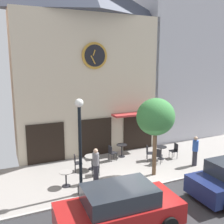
% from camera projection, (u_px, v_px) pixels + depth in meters
% --- Properties ---
extents(ground_plane, '(28.02, 10.94, 0.13)m').
position_uv_depth(ground_plane, '(148.00, 193.00, 11.32)').
color(ground_plane, gray).
extents(clock_building, '(9.02, 3.40, 10.84)m').
position_uv_depth(clock_building, '(88.00, 63.00, 15.93)').
color(clock_building, beige).
rests_on(clock_building, ground_plane).
extents(neighbor_building_right, '(6.56, 3.85, 14.42)m').
position_uv_depth(neighbor_building_right, '(179.00, 42.00, 19.45)').
color(neighbor_building_right, '#B2B2BC').
rests_on(neighbor_building_right, ground_plane).
extents(street_lamp, '(0.36, 0.36, 4.22)m').
position_uv_depth(street_lamp, '(80.00, 147.00, 10.84)').
color(street_lamp, black).
rests_on(street_lamp, ground_plane).
extents(street_tree, '(1.95, 1.76, 3.97)m').
position_uv_depth(street_tree, '(156.00, 117.00, 12.62)').
color(street_tree, brown).
rests_on(street_tree, ground_plane).
extents(cafe_table_near_door, '(0.62, 0.62, 0.72)m').
position_uv_depth(cafe_table_near_door, '(66.00, 177.00, 11.85)').
color(cafe_table_near_door, black).
rests_on(cafe_table_near_door, ground_plane).
extents(cafe_table_rightmost, '(0.79, 0.79, 0.75)m').
position_uv_depth(cafe_table_rightmost, '(92.00, 159.00, 13.75)').
color(cafe_table_rightmost, black).
rests_on(cafe_table_rightmost, ground_plane).
extents(cafe_table_leftmost, '(0.64, 0.64, 0.77)m').
position_uv_depth(cafe_table_leftmost, '(122.00, 149.00, 15.58)').
color(cafe_table_leftmost, black).
rests_on(cafe_table_leftmost, ground_plane).
extents(cafe_table_near_curb, '(0.65, 0.65, 0.77)m').
position_uv_depth(cafe_table_near_curb, '(161.00, 151.00, 15.23)').
color(cafe_table_near_curb, black).
rests_on(cafe_table_near_curb, ground_plane).
extents(cafe_chair_facing_wall, '(0.44, 0.44, 0.90)m').
position_uv_depth(cafe_chair_facing_wall, '(175.00, 150.00, 15.38)').
color(cafe_chair_facing_wall, black).
rests_on(cafe_chair_facing_wall, ground_plane).
extents(cafe_chair_near_lamp, '(0.44, 0.44, 0.90)m').
position_uv_depth(cafe_chair_near_lamp, '(112.00, 152.00, 14.98)').
color(cafe_chair_near_lamp, black).
rests_on(cafe_chair_near_lamp, ground_plane).
extents(cafe_chair_curbside, '(0.56, 0.56, 0.90)m').
position_uv_depth(cafe_chair_curbside, '(158.00, 155.00, 14.52)').
color(cafe_chair_curbside, black).
rests_on(cafe_chair_curbside, ground_plane).
extents(cafe_chair_mid_row, '(0.47, 0.47, 0.90)m').
position_uv_depth(cafe_chair_mid_row, '(77.00, 162.00, 13.50)').
color(cafe_chair_mid_row, black).
rests_on(cafe_chair_mid_row, ground_plane).
extents(cafe_chair_by_entrance, '(0.50, 0.50, 0.90)m').
position_uv_depth(cafe_chair_by_entrance, '(96.00, 166.00, 12.97)').
color(cafe_chair_by_entrance, black).
rests_on(cafe_chair_by_entrance, ground_plane).
extents(cafe_chair_facing_street, '(0.52, 0.52, 0.90)m').
position_uv_depth(cafe_chair_facing_street, '(149.00, 152.00, 14.99)').
color(cafe_chair_facing_street, black).
rests_on(cafe_chair_facing_street, ground_plane).
extents(pedestrian_grey, '(0.45, 0.45, 1.67)m').
position_uv_depth(pedestrian_grey, '(96.00, 165.00, 12.23)').
color(pedestrian_grey, '#2D2D38').
rests_on(pedestrian_grey, ground_plane).
extents(pedestrian_blue, '(0.42, 0.42, 1.67)m').
position_uv_depth(pedestrian_blue, '(195.00, 151.00, 14.21)').
color(pedestrian_blue, '#2D2D38').
rests_on(pedestrian_blue, ground_plane).
extents(parked_car_red, '(4.37, 2.17, 1.55)m').
position_uv_depth(parked_car_red, '(119.00, 208.00, 8.75)').
color(parked_car_red, maroon).
rests_on(parked_car_red, ground_plane).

